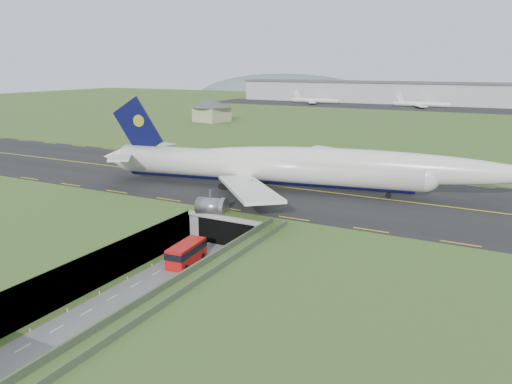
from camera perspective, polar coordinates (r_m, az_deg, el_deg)
The scene contains 10 objects.
ground at distance 87.55m, azimuth -6.22°, elevation -7.87°, with size 900.00×900.00×0.00m, color #3F6327.
airfield_deck at distance 86.46m, azimuth -6.27°, elevation -6.03°, with size 800.00×800.00×6.00m, color gray.
trench_road at distance 81.91m, azimuth -9.17°, elevation -9.51°, with size 12.00×75.00×0.20m, color slate.
taxiway at distance 113.18m, azimuth 3.01°, elevation 0.58°, with size 800.00×44.00×0.18m, color black.
tunnel_portal at distance 99.87m, azimuth -0.93°, elevation -2.93°, with size 17.00×22.30×6.00m.
guideway at distance 65.28m, azimuth -7.65°, elevation -10.85°, with size 3.00×53.00×7.05m.
jumbo_jet at distance 108.54m, azimuth 4.21°, elevation 2.89°, with size 96.05×60.89×20.45m.
shuttle_tram at distance 86.09m, azimuth -7.96°, elevation -6.95°, with size 4.03×8.94×3.51m.
service_building at distance 245.82m, azimuth -5.08°, elevation 9.48°, with size 23.58×23.58×10.84m.
cargo_terminal at distance 369.73m, azimuth 20.90°, elevation 10.46°, with size 320.00×67.00×15.60m.
Camera 1 is at (45.76, -66.97, 32.95)m, focal length 35.00 mm.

